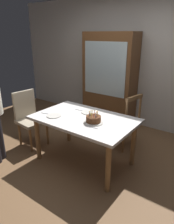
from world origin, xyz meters
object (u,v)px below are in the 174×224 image
china_cabinet (109,80)px  plate_far_side (89,112)px  chair_spindle_back (124,122)px  chair_upholstered (29,115)px  dining_table (84,124)px  plate_near_celebrant (54,116)px  birthday_cake (93,120)px

china_cabinet → plate_far_side: bearing=-72.3°
chair_spindle_back → chair_upholstered: size_ratio=1.00×
dining_table → plate_near_celebrant: bearing=-152.7°
plate_far_side → china_cabinet: size_ratio=0.12×
plate_near_celebrant → chair_spindle_back: chair_spindle_back is taller
dining_table → chair_upholstered: size_ratio=1.54×
plate_far_side → chair_upholstered: chair_upholstered is taller
chair_upholstered → dining_table: bearing=5.6°
dining_table → chair_spindle_back: bearing=71.3°
plate_near_celebrant → plate_far_side: same height
dining_table → chair_spindle_back: size_ratio=1.54×
dining_table → plate_far_side: bearing=109.4°
dining_table → chair_upholstered: chair_upholstered is taller
chair_upholstered → china_cabinet: 1.82m
birthday_cake → plate_far_side: bearing=135.9°
chair_spindle_back → china_cabinet: bearing=134.4°
birthday_cake → chair_spindle_back: 0.89m
plate_near_celebrant → china_cabinet: (-0.10, 1.76, 0.22)m
china_cabinet → plate_near_celebrant: bearing=-86.6°
china_cabinet → birthday_cake: bearing=-66.4°
dining_table → plate_far_side: 0.24m
plate_near_celebrant → chair_spindle_back: size_ratio=0.23×
chair_spindle_back → plate_far_side: bearing=-120.6°
chair_upholstered → china_cabinet: bearing=69.8°
chair_upholstered → chair_spindle_back: bearing=32.6°
chair_spindle_back → dining_table: bearing=-108.7°
plate_far_side → chair_upholstered: bearing=-163.2°
birthday_cake → chair_upholstered: (-1.32, -0.05, -0.24)m
chair_spindle_back → chair_upholstered: (-1.38, -0.88, 0.07)m
birthday_cake → chair_spindle_back: size_ratio=0.29×
birthday_cake → plate_near_celebrant: (-0.60, -0.15, -0.04)m
plate_near_celebrant → chair_upholstered: bearing=172.2°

